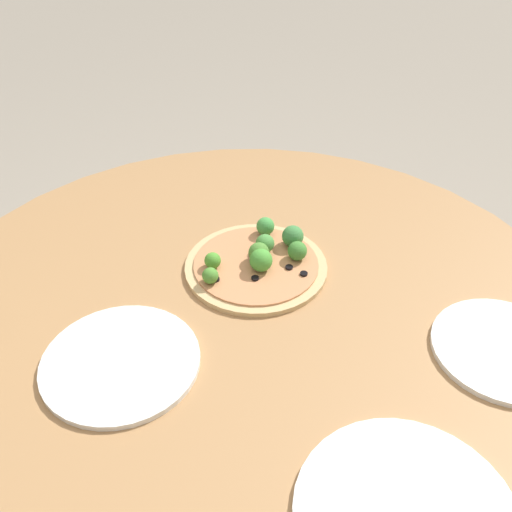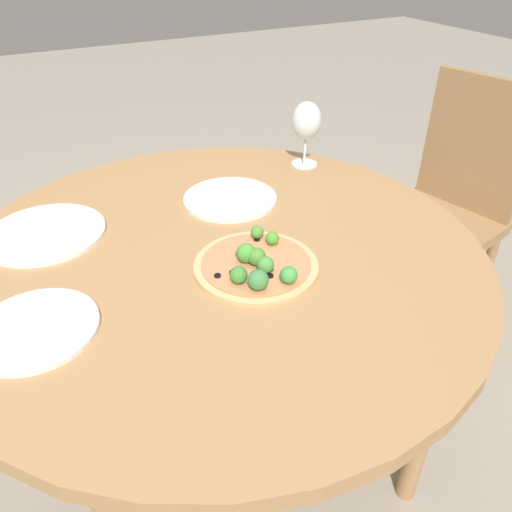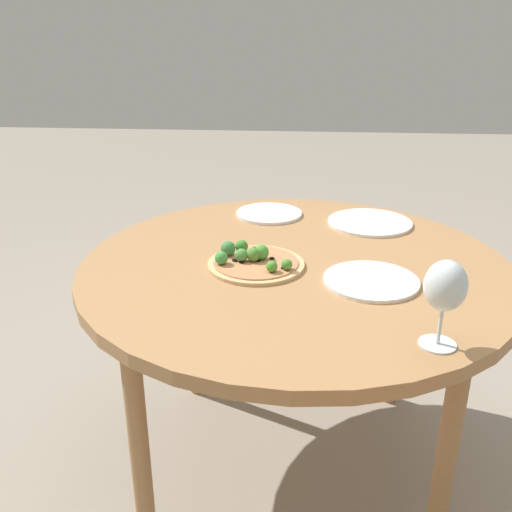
{
  "view_description": "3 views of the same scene",
  "coord_description": "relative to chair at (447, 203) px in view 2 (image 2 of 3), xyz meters",
  "views": [
    {
      "loc": [
        -0.33,
        0.64,
        1.4
      ],
      "look_at": [
        0.04,
        -0.11,
        0.75
      ],
      "focal_mm": 40.0,
      "sensor_mm": 36.0,
      "label": 1
    },
    {
      "loc": [
        -0.36,
        -0.88,
        1.34
      ],
      "look_at": [
        0.04,
        -0.11,
        0.75
      ],
      "focal_mm": 35.0,
      "sensor_mm": 36.0,
      "label": 2
    },
    {
      "loc": [
        1.47,
        0.01,
        1.35
      ],
      "look_at": [
        0.04,
        -0.11,
        0.75
      ],
      "focal_mm": 40.0,
      "sensor_mm": 36.0,
      "label": 3
    }
  ],
  "objects": [
    {
      "name": "wine_glass",
      "position": [
        -0.58,
        0.08,
        0.37
      ],
      "size": [
        0.09,
        0.09,
        0.19
      ],
      "color": "silver",
      "rests_on": "dining_table"
    },
    {
      "name": "chair",
      "position": [
        0.0,
        0.0,
        0.0
      ],
      "size": [
        0.48,
        0.48,
        0.91
      ],
      "rotation": [
        0.0,
        0.0,
        -1.35
      ],
      "color": "#997047",
      "rests_on": "ground_plane"
    },
    {
      "name": "plate_far",
      "position": [
        -1.4,
        -0.32,
        0.24
      ],
      "size": [
        0.23,
        0.23,
        0.01
      ],
      "color": "white",
      "rests_on": "dining_table"
    },
    {
      "name": "plate_near",
      "position": [
        -0.88,
        -0.03,
        0.24
      ],
      "size": [
        0.25,
        0.25,
        0.01
      ],
      "color": "white",
      "rests_on": "dining_table"
    },
    {
      "name": "plate_side",
      "position": [
        -1.34,
        0.01,
        0.24
      ],
      "size": [
        0.28,
        0.28,
        0.01
      ],
      "color": "white",
      "rests_on": "dining_table"
    },
    {
      "name": "ground_plane",
      "position": [
        -1.0,
        -0.23,
        -0.49
      ],
      "size": [
        12.0,
        12.0,
        0.0
      ],
      "primitive_type": "plane",
      "color": "gray"
    },
    {
      "name": "pizza",
      "position": [
        -0.96,
        -0.34,
        0.25
      ],
      "size": [
        0.27,
        0.27,
        0.06
      ],
      "color": "tan",
      "rests_on": "dining_table"
    },
    {
      "name": "dining_table",
      "position": [
        -1.0,
        -0.23,
        0.18
      ],
      "size": [
        1.2,
        1.2,
        0.72
      ],
      "color": "#A87A4C",
      "rests_on": "ground_plane"
    }
  ]
}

